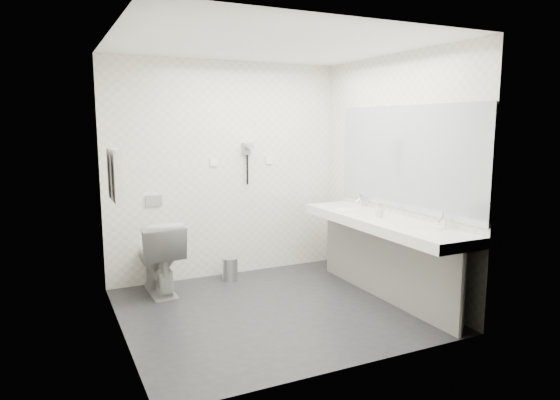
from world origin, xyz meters
TOP-DOWN VIEW (x-y plane):
  - floor at (0.00, 0.00)m, footprint 2.80×2.80m
  - ceiling at (0.00, 0.00)m, footprint 2.80×2.80m
  - wall_back at (0.00, 1.30)m, footprint 2.80×0.00m
  - wall_front at (0.00, -1.30)m, footprint 2.80×0.00m
  - wall_left at (-1.40, 0.00)m, footprint 0.00×2.60m
  - wall_right at (1.40, 0.00)m, footprint 0.00×2.60m
  - vanity_counter at (1.12, -0.20)m, footprint 0.55×2.20m
  - vanity_panel at (1.15, -0.20)m, footprint 0.03×2.15m
  - vanity_post_near at (1.18, -1.24)m, footprint 0.06×0.06m
  - vanity_post_far at (1.18, 0.84)m, footprint 0.06×0.06m
  - mirror at (1.39, -0.20)m, footprint 0.02×2.20m
  - basin_near at (1.12, -0.85)m, footprint 0.40×0.31m
  - basin_far at (1.12, 0.45)m, footprint 0.40×0.31m
  - faucet_near at (1.32, -0.85)m, footprint 0.04×0.04m
  - faucet_far at (1.32, 0.45)m, footprint 0.04×0.04m
  - soap_bottle_a at (1.12, -0.16)m, footprint 0.06×0.06m
  - soap_bottle_b at (1.21, -0.03)m, footprint 0.11×0.11m
  - glass_left at (1.25, -0.01)m, footprint 0.07×0.07m
  - toilet at (-0.88, 0.98)m, footprint 0.45×0.79m
  - flush_plate at (-0.85, 1.29)m, footprint 0.18×0.02m
  - pedal_bin at (-0.06, 1.05)m, footprint 0.21×0.21m
  - bin_lid at (-0.06, 1.05)m, footprint 0.18×0.18m
  - towel_rail at (-1.35, 0.55)m, footprint 0.02×0.62m
  - towel_near at (-1.34, 0.41)m, footprint 0.07×0.24m
  - towel_far at (-1.34, 0.69)m, footprint 0.07×0.24m
  - dryer_cradle at (0.25, 1.27)m, footprint 0.10×0.04m
  - dryer_barrel at (0.25, 1.20)m, footprint 0.08×0.14m
  - dryer_cord at (0.25, 1.26)m, footprint 0.02×0.02m
  - switch_plate_a at (-0.15, 1.29)m, footprint 0.09×0.02m
  - switch_plate_b at (0.55, 1.29)m, footprint 0.09×0.02m

SIDE VIEW (x-z plane):
  - floor at x=0.00m, z-range 0.00..0.00m
  - pedal_bin at x=-0.06m, z-range 0.00..0.25m
  - bin_lid at x=-0.06m, z-range 0.25..0.26m
  - vanity_panel at x=1.15m, z-range 0.00..0.75m
  - vanity_post_near at x=1.18m, z-range 0.00..0.75m
  - vanity_post_far at x=1.18m, z-range 0.00..0.75m
  - toilet at x=-0.88m, z-range 0.00..0.79m
  - vanity_counter at x=1.12m, z-range 0.75..0.85m
  - basin_near at x=1.12m, z-range 0.81..0.86m
  - basin_far at x=1.12m, z-range 0.81..0.86m
  - soap_bottle_b at x=1.21m, z-range 0.85..0.95m
  - soap_bottle_a at x=1.12m, z-range 0.85..0.95m
  - glass_left at x=1.25m, z-range 0.85..0.96m
  - faucet_near at x=1.32m, z-range 0.85..1.00m
  - faucet_far at x=1.32m, z-range 0.85..1.00m
  - flush_plate at x=-0.85m, z-range 0.89..1.01m
  - wall_back at x=0.00m, z-range -0.15..2.65m
  - wall_front at x=0.00m, z-range -0.15..2.65m
  - wall_left at x=-1.40m, z-range -0.05..2.55m
  - wall_right at x=1.40m, z-range -0.05..2.55m
  - dryer_cord at x=0.25m, z-range 1.07..1.43m
  - towel_near at x=-1.34m, z-range 1.09..1.57m
  - towel_far at x=-1.34m, z-range 1.09..1.57m
  - switch_plate_a at x=-0.15m, z-range 1.31..1.40m
  - switch_plate_b at x=0.55m, z-range 1.31..1.40m
  - mirror at x=1.39m, z-range 0.92..1.98m
  - dryer_cradle at x=0.25m, z-range 1.43..1.57m
  - dryer_barrel at x=0.25m, z-range 1.49..1.57m
  - towel_rail at x=-1.35m, z-range 1.54..1.56m
  - ceiling at x=0.00m, z-range 2.50..2.50m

